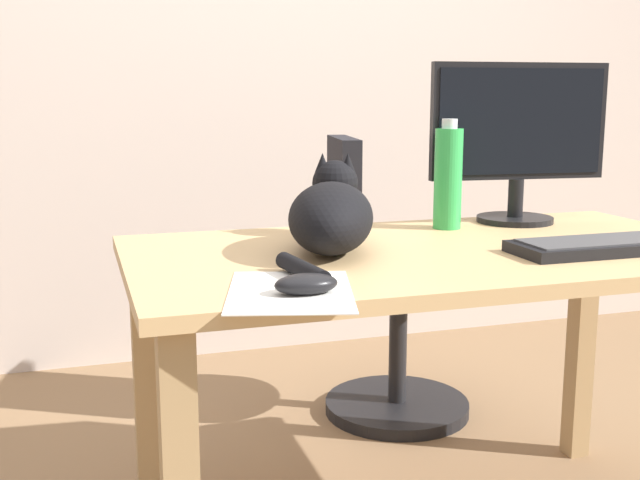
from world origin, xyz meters
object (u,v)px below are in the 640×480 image
monitor (519,136)px  cat (331,213)px  office_chair (384,298)px  computer_mouse (306,284)px  water_bottle (448,177)px  keyboard (610,245)px

monitor → cat: size_ratio=0.84×
office_chair → computer_mouse: bearing=-118.6°
office_chair → monitor: size_ratio=1.93×
monitor → cat: bearing=-160.1°
computer_mouse → water_bottle: size_ratio=0.40×
monitor → keyboard: size_ratio=1.09×
water_bottle → computer_mouse: bearing=-135.0°
computer_mouse → keyboard: bearing=12.0°
monitor → water_bottle: monitor is taller
office_chair → computer_mouse: office_chair is taller
cat → water_bottle: 0.41m
office_chair → cat: (-0.42, -0.72, 0.40)m
office_chair → cat: 0.93m
computer_mouse → water_bottle: (0.53, 0.53, 0.11)m
computer_mouse → office_chair: bearing=61.4°
cat → keyboard: bearing=-19.1°
office_chair → keyboard: bearing=-81.1°
computer_mouse → water_bottle: 0.76m
office_chair → monitor: monitor is taller
monitor → cat: monitor is taller
monitor → keyboard: bearing=-92.5°
computer_mouse → cat: bearing=65.3°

